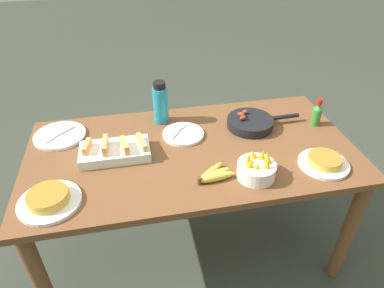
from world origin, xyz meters
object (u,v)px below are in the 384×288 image
at_px(empty_plate_far_left, 60,135).
at_px(empty_plate_near_front, 183,134).
at_px(hot_sauce_bottle, 317,114).
at_px(frittata_plate_center, 49,199).
at_px(banana_bunch, 214,175).
at_px(melon_tray, 115,151).
at_px(skillet, 251,122).
at_px(fruit_bowl_mango, 257,169).
at_px(frittata_plate_side, 324,162).
at_px(water_bottle, 160,103).

bearing_deg(empty_plate_far_left, empty_plate_near_front, -10.21).
distance_m(empty_plate_far_left, hot_sauce_bottle, 1.39).
distance_m(frittata_plate_center, empty_plate_near_front, 0.74).
xyz_separation_m(frittata_plate_center, empty_plate_far_left, (-0.01, 0.50, -0.01)).
xyz_separation_m(banana_bunch, empty_plate_near_front, (-0.07, 0.37, -0.01)).
height_order(melon_tray, skillet, melon_tray).
bearing_deg(fruit_bowl_mango, hot_sauce_bottle, 36.71).
distance_m(frittata_plate_side, fruit_bowl_mango, 0.34).
distance_m(melon_tray, empty_plate_near_front, 0.37).
bearing_deg(frittata_plate_side, frittata_plate_center, -179.68).
bearing_deg(melon_tray, water_bottle, 46.84).
height_order(frittata_plate_center, fruit_bowl_mango, fruit_bowl_mango).
distance_m(frittata_plate_center, frittata_plate_side, 1.24).
bearing_deg(fruit_bowl_mango, banana_bunch, 172.67).
relative_size(empty_plate_far_left, hot_sauce_bottle, 1.70).
bearing_deg(empty_plate_far_left, skillet, -5.86).
relative_size(banana_bunch, fruit_bowl_mango, 1.07).
bearing_deg(frittata_plate_side, fruit_bowl_mango, -178.16).
bearing_deg(fruit_bowl_mango, frittata_plate_side, 1.84).
bearing_deg(empty_plate_near_front, water_bottle, 119.80).
height_order(melon_tray, fruit_bowl_mango, fruit_bowl_mango).
bearing_deg(empty_plate_near_front, frittata_plate_center, -148.43).
height_order(banana_bunch, frittata_plate_center, frittata_plate_center).
distance_m(empty_plate_near_front, water_bottle, 0.22).
xyz_separation_m(empty_plate_far_left, hot_sauce_bottle, (1.38, -0.15, 0.06)).
xyz_separation_m(melon_tray, hot_sauce_bottle, (1.10, 0.08, 0.04)).
distance_m(banana_bunch, frittata_plate_side, 0.53).
xyz_separation_m(empty_plate_near_front, water_bottle, (-0.10, 0.17, 0.11)).
bearing_deg(hot_sauce_bottle, empty_plate_near_front, 177.24).
bearing_deg(frittata_plate_center, fruit_bowl_mango, -0.26).
bearing_deg(empty_plate_far_left, water_bottle, 5.26).
relative_size(banana_bunch, empty_plate_near_front, 0.85).
bearing_deg(skillet, banana_bunch, -130.86).
height_order(frittata_plate_center, water_bottle, water_bottle).
height_order(empty_plate_far_left, water_bottle, water_bottle).
bearing_deg(melon_tray, empty_plate_far_left, 141.54).
relative_size(banana_bunch, melon_tray, 0.56).
distance_m(banana_bunch, frittata_plate_center, 0.70).
xyz_separation_m(banana_bunch, melon_tray, (-0.43, 0.25, 0.01)).
bearing_deg(hot_sauce_bottle, water_bottle, 166.41).
distance_m(skillet, water_bottle, 0.51).
relative_size(fruit_bowl_mango, hot_sauce_bottle, 1.11).
bearing_deg(banana_bunch, frittata_plate_side, -1.46).
bearing_deg(empty_plate_far_left, frittata_plate_center, -88.42).
xyz_separation_m(frittata_plate_side, empty_plate_far_left, (-1.25, 0.50, -0.01)).
height_order(skillet, frittata_plate_side, skillet).
distance_m(melon_tray, empty_plate_far_left, 0.37).
height_order(fruit_bowl_mango, water_bottle, water_bottle).
distance_m(melon_tray, skillet, 0.75).
bearing_deg(water_bottle, frittata_plate_side, -37.92).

